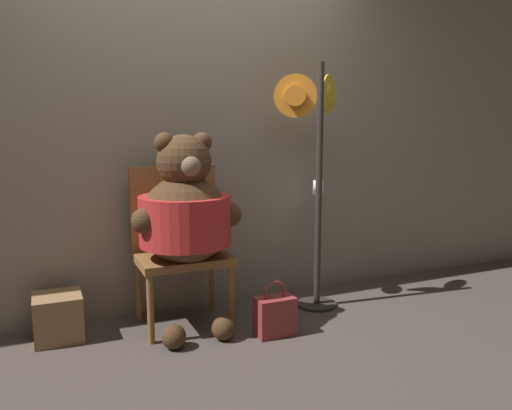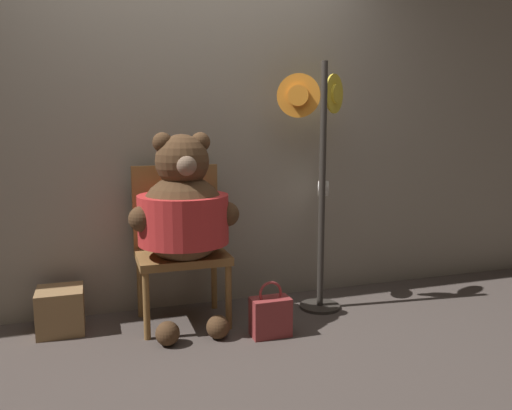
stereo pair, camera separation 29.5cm
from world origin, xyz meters
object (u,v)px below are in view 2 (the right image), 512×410
object	(u,v)px
teddy_bear	(183,213)
handbag_on_ground	(270,316)
hat_display_rack	(318,171)
chair	(179,238)

from	to	relation	value
teddy_bear	handbag_on_ground	world-z (taller)	teddy_bear
teddy_bear	hat_display_rack	xyz separation A→B (m)	(0.94, 0.09, 0.23)
teddy_bear	hat_display_rack	bearing A→B (deg)	5.40
teddy_bear	handbag_on_ground	size ratio (longest dim) A/B	3.58
chair	handbag_on_ground	size ratio (longest dim) A/B	2.95
chair	handbag_on_ground	world-z (taller)	chair
chair	hat_display_rack	world-z (taller)	hat_display_rack
teddy_bear	handbag_on_ground	distance (m)	0.82
teddy_bear	handbag_on_ground	xyz separation A→B (m)	(0.46, -0.30, -0.60)
chair	teddy_bear	distance (m)	0.25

